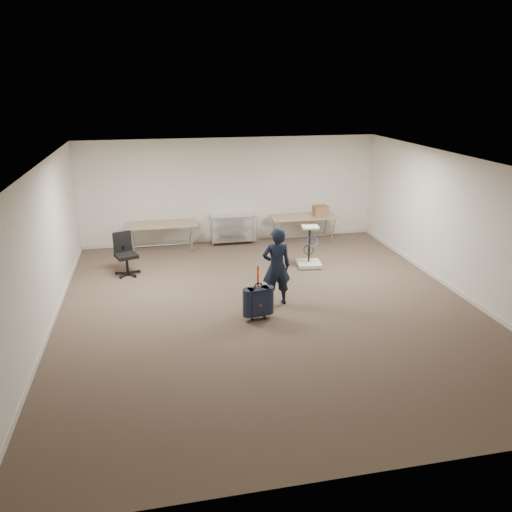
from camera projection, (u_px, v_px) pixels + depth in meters
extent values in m
plane|color=#4A392D|center=(268.00, 307.00, 9.74)|extent=(9.00, 9.00, 0.00)
plane|color=silver|center=(231.00, 190.00, 13.43)|extent=(8.00, 0.00, 8.00)
plane|color=silver|center=(369.00, 366.00, 5.12)|extent=(8.00, 0.00, 8.00)
plane|color=silver|center=(41.00, 253.00, 8.50)|extent=(0.00, 9.00, 9.00)
plane|color=silver|center=(462.00, 227.00, 10.05)|extent=(0.00, 9.00, 9.00)
plane|color=silver|center=(270.00, 163.00, 8.81)|extent=(8.00, 8.00, 0.00)
cube|color=beige|center=(232.00, 238.00, 13.87)|extent=(8.00, 0.02, 0.10)
cube|color=beige|center=(52.00, 324.00, 8.95)|extent=(0.02, 9.00, 0.10)
cube|color=beige|center=(453.00, 289.00, 10.49)|extent=(0.02, 9.00, 0.10)
cube|color=#957F5B|center=(162.00, 224.00, 12.79)|extent=(1.80, 0.75, 0.03)
cylinder|color=#97999F|center=(163.00, 245.00, 12.97)|extent=(1.50, 0.02, 0.02)
cylinder|color=#97999F|center=(132.00, 243.00, 12.48)|extent=(0.13, 0.04, 0.69)
cylinder|color=#97999F|center=(192.00, 239.00, 12.77)|extent=(0.13, 0.04, 0.69)
cylinder|color=#97999F|center=(133.00, 236.00, 13.04)|extent=(0.13, 0.04, 0.69)
cylinder|color=#97999F|center=(191.00, 233.00, 13.33)|extent=(0.13, 0.04, 0.69)
cube|color=#957F5B|center=(304.00, 217.00, 13.52)|extent=(1.80, 0.75, 0.03)
cylinder|color=#97999F|center=(303.00, 236.00, 13.70)|extent=(1.50, 0.02, 0.02)
cylinder|color=#97999F|center=(279.00, 234.00, 13.22)|extent=(0.13, 0.04, 0.69)
cylinder|color=#97999F|center=(333.00, 231.00, 13.51)|extent=(0.13, 0.04, 0.69)
cylinder|color=#97999F|center=(274.00, 228.00, 13.77)|extent=(0.13, 0.04, 0.69)
cylinder|color=#97999F|center=(326.00, 225.00, 14.06)|extent=(0.13, 0.04, 0.69)
cylinder|color=silver|center=(212.00, 233.00, 13.16)|extent=(0.02, 0.02, 0.80)
cylinder|color=silver|center=(257.00, 230.00, 13.39)|extent=(0.02, 0.02, 0.80)
cylinder|color=silver|center=(210.00, 228.00, 13.58)|extent=(0.02, 0.02, 0.80)
cylinder|color=silver|center=(253.00, 226.00, 13.81)|extent=(0.02, 0.02, 0.80)
cube|color=silver|center=(233.00, 240.00, 13.58)|extent=(1.20, 0.45, 0.02)
cube|color=silver|center=(233.00, 227.00, 13.47)|extent=(1.20, 0.45, 0.02)
cube|color=silver|center=(233.00, 216.00, 13.36)|extent=(1.20, 0.45, 0.01)
imported|color=black|center=(277.00, 267.00, 9.66)|extent=(0.57, 0.37, 1.55)
cube|color=#162032|center=(258.00, 301.00, 9.14)|extent=(0.41, 0.28, 0.52)
cube|color=black|center=(258.00, 314.00, 9.25)|extent=(0.36, 0.20, 0.03)
cylinder|color=black|center=(252.00, 318.00, 9.20)|extent=(0.04, 0.07, 0.07)
cylinder|color=black|center=(264.00, 316.00, 9.28)|extent=(0.04, 0.07, 0.07)
torus|color=black|center=(258.00, 287.00, 9.04)|extent=(0.17, 0.05, 0.16)
cube|color=#FF480D|center=(258.00, 277.00, 9.00)|extent=(0.04, 0.01, 0.40)
cylinder|color=black|center=(128.00, 273.00, 11.37)|extent=(0.59, 0.59, 0.09)
cylinder|color=black|center=(127.00, 265.00, 11.31)|extent=(0.06, 0.06, 0.39)
cube|color=black|center=(126.00, 256.00, 11.24)|extent=(0.58, 0.58, 0.08)
cube|color=black|center=(122.00, 242.00, 11.32)|extent=(0.41, 0.20, 0.47)
cube|color=beige|center=(309.00, 264.00, 11.89)|extent=(0.61, 0.61, 0.09)
cylinder|color=black|center=(303.00, 269.00, 11.66)|extent=(0.06, 0.06, 0.04)
cylinder|color=black|center=(309.00, 244.00, 11.78)|extent=(0.05, 0.05, 0.86)
cube|color=beige|center=(310.00, 227.00, 11.59)|extent=(0.42, 0.37, 0.04)
torus|color=blue|center=(313.00, 241.00, 11.62)|extent=(0.29, 0.15, 0.27)
cube|color=#A27C4B|center=(320.00, 211.00, 13.49)|extent=(0.39, 0.30, 0.28)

